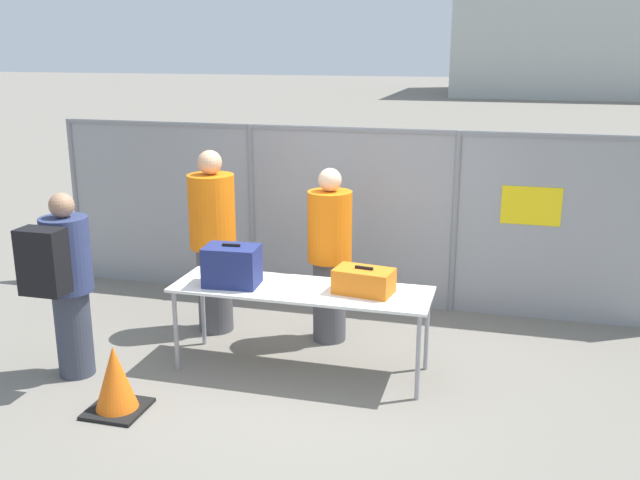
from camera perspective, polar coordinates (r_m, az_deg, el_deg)
ground_plane at (r=6.38m, az=-1.78°, el=-10.92°), size 120.00×120.00×0.00m
fence_section at (r=7.86m, az=2.51°, el=2.23°), size 6.95×0.07×1.97m
inspection_table at (r=6.25m, az=-1.52°, el=-4.33°), size 2.27×0.70×0.77m
suitcase_navy at (r=6.30m, az=-7.06°, el=-2.05°), size 0.49×0.36×0.38m
suitcase_orange at (r=6.09m, az=3.53°, el=-3.29°), size 0.53×0.36×0.24m
traveler_hooded at (r=6.43m, az=-19.77°, el=-2.98°), size 0.41×0.63×1.64m
security_worker_near at (r=6.85m, az=0.78°, el=-1.08°), size 0.42×0.42×1.71m
security_worker_far at (r=7.15m, az=-8.56°, el=0.02°), size 0.46×0.46×1.85m
utility_trailer at (r=10.08m, az=9.60°, el=1.14°), size 3.38×2.20×0.65m
distant_hangar at (r=45.10m, az=21.34°, el=15.65°), size 15.48×11.11×7.60m
traffic_cone at (r=5.96m, az=-16.06°, el=-10.80°), size 0.44×0.44×0.56m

